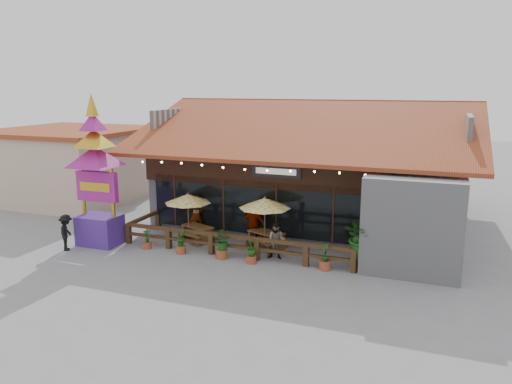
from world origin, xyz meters
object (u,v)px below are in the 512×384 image
at_px(umbrella_left, 188,199).
at_px(umbrella_right, 265,203).
at_px(picnic_table_left, 198,231).
at_px(pedestrian, 66,232).
at_px(tropical_plant, 364,238).
at_px(picnic_table_right, 266,237).
at_px(thai_sign_tower, 95,160).

relative_size(umbrella_left, umbrella_right, 0.95).
bearing_deg(picnic_table_left, umbrella_left, -169.16).
xyz_separation_m(umbrella_right, pedestrian, (-7.75, -2.94, -1.25)).
relative_size(umbrella_left, tropical_plant, 1.18).
relative_size(umbrella_right, picnic_table_right, 1.40).
xyz_separation_m(thai_sign_tower, tropical_plant, (11.15, 0.96, -2.45)).
distance_m(umbrella_right, picnic_table_right, 1.54).
distance_m(umbrella_right, thai_sign_tower, 7.36).
bearing_deg(picnic_table_right, tropical_plant, -14.10).
height_order(picnic_table_left, tropical_plant, tropical_plant).
bearing_deg(umbrella_left, picnic_table_left, 10.84).
relative_size(thai_sign_tower, pedestrian, 4.54).
bearing_deg(tropical_plant, picnic_table_left, 172.73).
xyz_separation_m(picnic_table_right, thai_sign_tower, (-6.94, -2.01, 3.18)).
bearing_deg(picnic_table_left, thai_sign_tower, -153.12).
height_order(picnic_table_right, pedestrian, pedestrian).
height_order(umbrella_left, umbrella_right, umbrella_right).
relative_size(picnic_table_right, pedestrian, 1.24).
bearing_deg(picnic_table_left, umbrella_right, -2.07).
height_order(umbrella_left, tropical_plant, umbrella_left).
xyz_separation_m(umbrella_left, picnic_table_left, (0.41, 0.08, -1.44)).
relative_size(umbrella_left, picnic_table_left, 1.39).
bearing_deg(pedestrian, umbrella_right, -97.54).
height_order(umbrella_left, picnic_table_right, umbrella_left).
bearing_deg(umbrella_left, pedestrian, -144.40).
distance_m(picnic_table_right, pedestrian, 8.37).
height_order(tropical_plant, pedestrian, tropical_plant).
distance_m(picnic_table_right, tropical_plant, 4.40).
xyz_separation_m(picnic_table_left, pedestrian, (-4.56, -3.05, 0.30)).
bearing_deg(picnic_table_left, tropical_plant, -7.27).
relative_size(picnic_table_left, pedestrian, 1.19).
bearing_deg(umbrella_left, picnic_table_right, 3.05).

